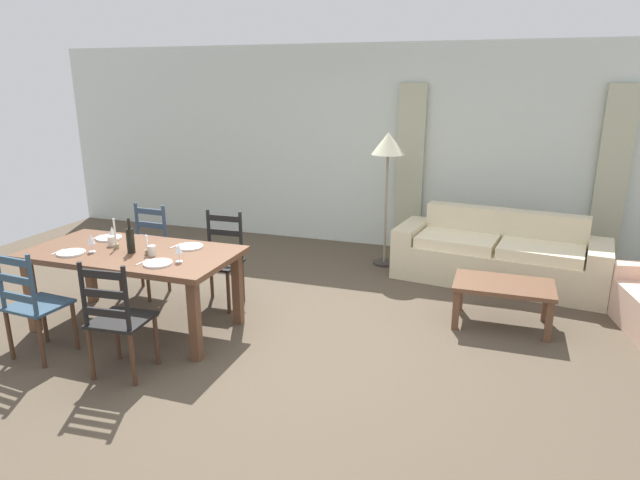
% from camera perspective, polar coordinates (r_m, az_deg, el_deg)
% --- Properties ---
extents(ground_plane, '(9.60, 9.60, 0.02)m').
position_cam_1_polar(ground_plane, '(4.94, -4.64, -10.69)').
color(ground_plane, '#4F4233').
extents(wall_far, '(9.60, 0.16, 2.70)m').
position_cam_1_polar(wall_far, '(7.59, 5.09, 9.61)').
color(wall_far, silver).
rests_on(wall_far, ground_plane).
extents(curtain_panel_left, '(0.35, 0.08, 2.20)m').
position_cam_1_polar(curtain_panel_left, '(7.37, 9.36, 7.29)').
color(curtain_panel_left, '#B3B493').
rests_on(curtain_panel_left, ground_plane).
extents(curtain_panel_right, '(0.35, 0.08, 2.20)m').
position_cam_1_polar(curtain_panel_right, '(7.38, 28.12, 5.60)').
color(curtain_panel_right, '#B3B493').
rests_on(curtain_panel_right, ground_plane).
extents(dining_table, '(1.90, 0.96, 0.75)m').
position_cam_1_polar(dining_table, '(5.25, -18.95, -1.96)').
color(dining_table, brown).
rests_on(dining_table, ground_plane).
extents(dining_chair_near_left, '(0.45, 0.43, 0.96)m').
position_cam_1_polar(dining_chair_near_left, '(5.06, -27.77, -5.92)').
color(dining_chair_near_left, '#2A4357').
rests_on(dining_chair_near_left, ground_plane).
extents(dining_chair_near_right, '(0.45, 0.43, 0.96)m').
position_cam_1_polar(dining_chair_near_right, '(4.49, -20.40, -7.73)').
color(dining_chair_near_right, black).
rests_on(dining_chair_near_right, ground_plane).
extents(dining_chair_far_left, '(0.44, 0.42, 0.96)m').
position_cam_1_polar(dining_chair_far_left, '(6.15, -17.71, -1.04)').
color(dining_chair_far_left, '#314156').
rests_on(dining_chair_far_left, ground_plane).
extents(dining_chair_far_right, '(0.43, 0.42, 0.96)m').
position_cam_1_polar(dining_chair_far_right, '(5.66, -10.31, -2.00)').
color(dining_chair_far_right, black).
rests_on(dining_chair_far_right, ground_plane).
extents(dinner_plate_near_left, '(0.24, 0.24, 0.02)m').
position_cam_1_polar(dinner_plate_near_left, '(5.33, -24.51, -1.23)').
color(dinner_plate_near_left, white).
rests_on(dinner_plate_near_left, dining_table).
extents(fork_near_left, '(0.03, 0.17, 0.01)m').
position_cam_1_polar(fork_near_left, '(5.43, -25.67, -1.12)').
color(fork_near_left, silver).
rests_on(fork_near_left, dining_table).
extents(dinner_plate_near_right, '(0.24, 0.24, 0.02)m').
position_cam_1_polar(dinner_plate_near_right, '(4.77, -16.54, -2.35)').
color(dinner_plate_near_right, white).
rests_on(dinner_plate_near_right, dining_table).
extents(fork_near_right, '(0.03, 0.17, 0.01)m').
position_cam_1_polar(fork_near_right, '(4.86, -17.99, -2.21)').
color(fork_near_right, silver).
rests_on(fork_near_right, dining_table).
extents(dinner_plate_far_left, '(0.24, 0.24, 0.02)m').
position_cam_1_polar(dinner_plate_far_left, '(5.68, -21.14, 0.19)').
color(dinner_plate_far_left, white).
rests_on(dinner_plate_far_left, dining_table).
extents(fork_far_left, '(0.03, 0.17, 0.01)m').
position_cam_1_polar(fork_far_left, '(5.78, -22.28, 0.26)').
color(fork_far_left, silver).
rests_on(fork_far_left, dining_table).
extents(dinner_plate_far_right, '(0.24, 0.24, 0.02)m').
position_cam_1_polar(dinner_plate_far_right, '(5.16, -13.40, -0.69)').
color(dinner_plate_far_right, white).
rests_on(dinner_plate_far_right, dining_table).
extents(fork_far_right, '(0.03, 0.17, 0.01)m').
position_cam_1_polar(fork_far_right, '(5.24, -14.79, -0.59)').
color(fork_far_right, silver).
rests_on(fork_far_right, dining_table).
extents(wine_bottle, '(0.07, 0.07, 0.32)m').
position_cam_1_polar(wine_bottle, '(5.13, -19.16, -0.00)').
color(wine_bottle, black).
rests_on(wine_bottle, dining_table).
extents(wine_glass_near_left, '(0.06, 0.06, 0.16)m').
position_cam_1_polar(wine_glass_near_left, '(5.28, -22.76, -0.01)').
color(wine_glass_near_left, white).
rests_on(wine_glass_near_left, dining_table).
extents(wine_glass_near_right, '(0.06, 0.06, 0.16)m').
position_cam_1_polar(wine_glass_near_right, '(4.76, -14.53, -0.95)').
color(wine_glass_near_right, white).
rests_on(wine_glass_near_right, dining_table).
extents(wine_glass_far_left, '(0.06, 0.06, 0.16)m').
position_cam_1_polar(wine_glass_far_left, '(5.50, -20.85, 0.82)').
color(wine_glass_far_left, white).
rests_on(wine_glass_far_left, dining_table).
extents(coffee_cup_primary, '(0.07, 0.07, 0.09)m').
position_cam_1_polar(coffee_cup_primary, '(5.01, -17.11, -1.06)').
color(coffee_cup_primary, beige).
rests_on(coffee_cup_primary, dining_table).
extents(coffee_cup_secondary, '(0.07, 0.07, 0.09)m').
position_cam_1_polar(coffee_cup_secondary, '(5.43, -20.91, -0.10)').
color(coffee_cup_secondary, beige).
rests_on(coffee_cup_secondary, dining_table).
extents(candle_tall, '(0.05, 0.05, 0.28)m').
position_cam_1_polar(candle_tall, '(5.33, -20.52, 0.03)').
color(candle_tall, '#998C66').
rests_on(candle_tall, dining_table).
extents(candle_short, '(0.05, 0.05, 0.18)m').
position_cam_1_polar(candle_short, '(5.06, -17.55, -0.91)').
color(candle_short, '#998C66').
rests_on(candle_short, dining_table).
extents(couch, '(2.37, 1.12, 0.80)m').
position_cam_1_polar(couch, '(6.56, 18.11, -1.70)').
color(couch, beige).
rests_on(couch, ground_plane).
extents(coffee_table, '(0.90, 0.56, 0.42)m').
position_cam_1_polar(coffee_table, '(5.39, 18.57, -4.93)').
color(coffee_table, brown).
rests_on(coffee_table, ground_plane).
extents(standing_lamp, '(0.40, 0.40, 1.64)m').
position_cam_1_polar(standing_lamp, '(6.64, 7.10, 9.11)').
color(standing_lamp, '#332D28').
rests_on(standing_lamp, ground_plane).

